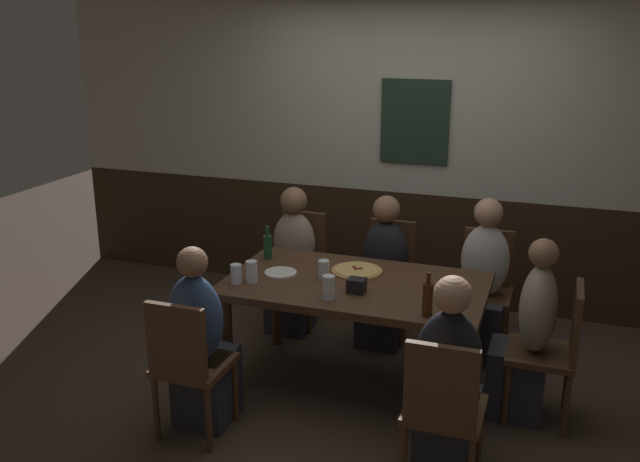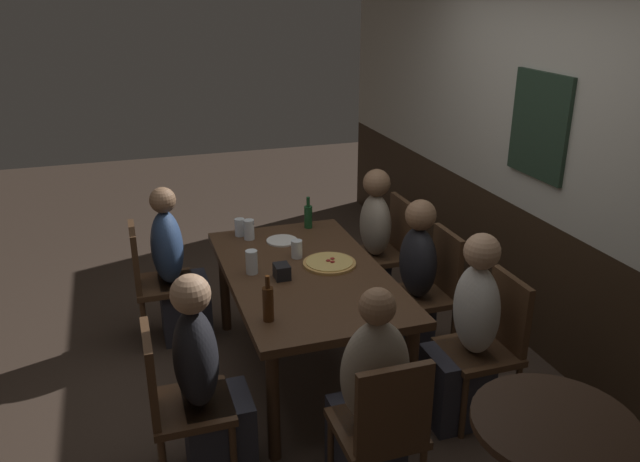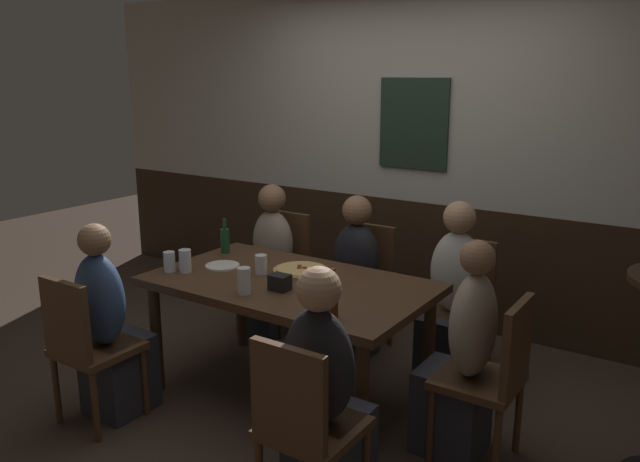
{
  "view_description": "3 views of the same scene",
  "coord_description": "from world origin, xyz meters",
  "views": [
    {
      "loc": [
        1.17,
        -4.01,
        2.38
      ],
      "look_at": [
        -0.21,
        -0.09,
        1.09
      ],
      "focal_mm": 39.1,
      "sensor_mm": 36.0,
      "label": 1
    },
    {
      "loc": [
        3.44,
        -1.02,
        2.42
      ],
      "look_at": [
        0.04,
        0.09,
        1.01
      ],
      "focal_mm": 35.62,
      "sensor_mm": 36.0,
      "label": 2
    },
    {
      "loc": [
        2.11,
        -2.85,
        1.93
      ],
      "look_at": [
        0.23,
        -0.02,
        1.08
      ],
      "focal_mm": 35.47,
      "sensor_mm": 36.0,
      "label": 3
    }
  ],
  "objects": [
    {
      "name": "ground_plane",
      "position": [
        0.0,
        0.0,
        0.0
      ],
      "size": [
        12.0,
        12.0,
        0.0
      ],
      "primitive_type": "plane",
      "color": "#423328"
    },
    {
      "name": "wall_back",
      "position": [
        0.0,
        1.65,
        1.3
      ],
      "size": [
        6.4,
        0.13,
        2.6
      ],
      "color": "#332316",
      "rests_on": "ground_plane"
    },
    {
      "name": "dining_table",
      "position": [
        0.0,
        0.0,
        0.66
      ],
      "size": [
        1.66,
        0.96,
        0.74
      ],
      "color": "#472D1C",
      "rests_on": "ground_plane"
    },
    {
      "name": "chair_right_near",
      "position": [
        0.73,
        -0.9,
        0.5
      ],
      "size": [
        0.4,
        0.4,
        0.88
      ],
      "color": "#513521",
      "rests_on": "ground_plane"
    },
    {
      "name": "chair_left_far",
      "position": [
        -0.73,
        0.9,
        0.5
      ],
      "size": [
        0.4,
        0.4,
        0.88
      ],
      "color": "#513521",
      "rests_on": "ground_plane"
    },
    {
      "name": "chair_head_east",
      "position": [
        1.24,
        0.0,
        0.5
      ],
      "size": [
        0.4,
        0.4,
        0.88
      ],
      "color": "#513521",
      "rests_on": "ground_plane"
    },
    {
      "name": "chair_mid_far",
      "position": [
        0.0,
        0.9,
        0.5
      ],
      "size": [
        0.4,
        0.4,
        0.88
      ],
      "color": "#513521",
      "rests_on": "ground_plane"
    },
    {
      "name": "chair_left_near",
      "position": [
        -0.73,
        -0.9,
        0.5
      ],
      "size": [
        0.4,
        0.4,
        0.88
      ],
      "color": "#513521",
      "rests_on": "ground_plane"
    },
    {
      "name": "chair_right_far",
      "position": [
        0.73,
        0.9,
        0.5
      ],
      "size": [
        0.4,
        0.4,
        0.88
      ],
      "color": "#513521",
      "rests_on": "ground_plane"
    },
    {
      "name": "person_right_near",
      "position": [
        0.73,
        -0.73,
        0.49
      ],
      "size": [
        0.34,
        0.37,
        1.15
      ],
      "color": "#2D2D38",
      "rests_on": "ground_plane"
    },
    {
      "name": "person_left_far",
      "position": [
        -0.73,
        0.73,
        0.48
      ],
      "size": [
        0.34,
        0.37,
        1.13
      ],
      "color": "#2D2D38",
      "rests_on": "ground_plane"
    },
    {
      "name": "person_head_east",
      "position": [
        1.08,
        0.0,
        0.48
      ],
      "size": [
        0.37,
        0.34,
        1.15
      ],
      "color": "#2D2D38",
      "rests_on": "ground_plane"
    },
    {
      "name": "person_mid_far",
      "position": [
        -0.0,
        0.73,
        0.48
      ],
      "size": [
        0.34,
        0.37,
        1.13
      ],
      "color": "#2D2D38",
      "rests_on": "ground_plane"
    },
    {
      "name": "person_left_near",
      "position": [
        -0.73,
        -0.73,
        0.48
      ],
      "size": [
        0.34,
        0.37,
        1.14
      ],
      "color": "#2D2D38",
      "rests_on": "ground_plane"
    },
    {
      "name": "person_right_far",
      "position": [
        0.73,
        0.73,
        0.5
      ],
      "size": [
        0.34,
        0.37,
        1.17
      ],
      "color": "#2D2D38",
      "rests_on": "ground_plane"
    },
    {
      "name": "pizza",
      "position": [
        -0.04,
        0.17,
        0.75
      ],
      "size": [
        0.34,
        0.34,
        0.03
      ],
      "color": "tan",
      "rests_on": "dining_table"
    },
    {
      "name": "highball_clear",
      "position": [
        -0.63,
        -0.22,
        0.8
      ],
      "size": [
        0.07,
        0.07,
        0.14
      ],
      "color": "silver",
      "rests_on": "dining_table"
    },
    {
      "name": "beer_glass_half",
      "position": [
        -0.07,
        -0.32,
        0.8
      ],
      "size": [
        0.07,
        0.07,
        0.15
      ],
      "color": "silver",
      "rests_on": "dining_table"
    },
    {
      "name": "pint_glass_pale",
      "position": [
        -0.22,
        0.01,
        0.79
      ],
      "size": [
        0.07,
        0.07,
        0.12
      ],
      "color": "silver",
      "rests_on": "dining_table"
    },
    {
      "name": "pint_glass_stout",
      "position": [
        -0.72,
        -0.27,
        0.79
      ],
      "size": [
        0.07,
        0.07,
        0.13
      ],
      "color": "silver",
      "rests_on": "dining_table"
    },
    {
      "name": "beer_bottle_green",
      "position": [
        -0.72,
        0.24,
        0.83
      ],
      "size": [
        0.06,
        0.06,
        0.23
      ],
      "color": "#194723",
      "rests_on": "dining_table"
    },
    {
      "name": "beer_bottle_brown",
      "position": [
        0.53,
        -0.36,
        0.84
      ],
      "size": [
        0.06,
        0.06,
        0.26
      ],
      "color": "#42230F",
      "rests_on": "dining_table"
    },
    {
      "name": "plate_white_large",
      "position": [
        -0.52,
        -0.01,
        0.75
      ],
      "size": [
        0.21,
        0.21,
        0.01
      ],
      "primitive_type": "cylinder",
      "color": "white",
      "rests_on": "dining_table"
    },
    {
      "name": "condiment_caddy",
      "position": [
        0.06,
        -0.16,
        0.79
      ],
      "size": [
        0.11,
        0.09,
        0.09
      ],
      "primitive_type": "cube",
      "color": "black",
      "rests_on": "dining_table"
    }
  ]
}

